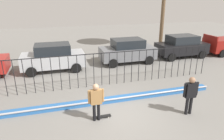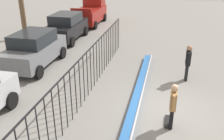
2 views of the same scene
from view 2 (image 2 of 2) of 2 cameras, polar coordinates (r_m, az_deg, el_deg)
The scene contains 9 objects.
ground_plane at distance 10.24m, azimuth 11.73°, elevation -8.81°, with size 60.00×60.00×0.00m, color gray.
bowl_coping_ledge at distance 10.23m, azimuth 5.32°, elevation -7.62°, with size 11.00×0.40×0.27m.
perimeter_fence at distance 10.16m, azimuth -6.41°, elevation -0.96°, with size 14.04×0.04×1.99m.
skateboarder at distance 8.80m, azimuth 13.55°, elevation -7.12°, with size 0.68×0.25×1.68m.
skateboard at distance 9.52m, azimuth 12.36°, elevation -11.18°, with size 0.80×0.20×0.07m.
camera_operator at distance 12.48m, azimuth 16.72°, elevation 2.22°, with size 0.72×0.27×1.78m.
parked_car_gray at distance 14.34m, azimuth -17.06°, elevation 4.53°, with size 4.30×2.12×1.90m.
parked_car_black at distance 18.78m, azimuth -10.23°, elevation 9.57°, with size 4.30×2.12×1.90m.
pickup_truck at distance 23.49m, azimuth -4.83°, elevation 12.79°, with size 4.70×2.12×2.24m.
Camera 2 is at (-8.70, 0.12, 5.40)m, focal length 40.70 mm.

